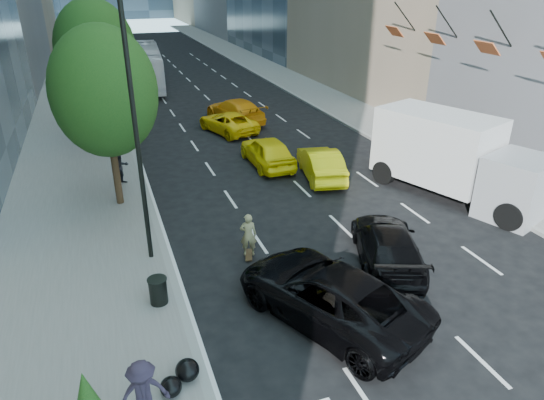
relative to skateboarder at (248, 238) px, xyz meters
name	(u,v)px	position (x,y,z in m)	size (l,w,h in m)	color
ground	(370,285)	(3.20, -3.00, -0.81)	(160.00, 160.00, 0.00)	black
sidewalk_left	(78,101)	(-5.80, 27.00, -0.73)	(6.00, 120.00, 0.15)	slate
sidewalk_right	(298,84)	(13.20, 27.00, -0.73)	(4.00, 120.00, 0.15)	slate
lamp_near	(138,96)	(-3.12, 1.00, 5.01)	(2.13, 0.22, 10.00)	black
lamp_far	(108,35)	(-3.12, 19.00, 5.01)	(2.13, 0.22, 10.00)	black
tree_near	(104,92)	(-4.00, 6.00, 4.16)	(4.20, 4.20, 7.46)	black
tree_mid	(96,50)	(-4.00, 16.00, 4.51)	(4.50, 4.50, 7.99)	black
tree_far	(92,37)	(-4.00, 29.00, 3.82)	(3.90, 3.90, 6.92)	black
traffic_signal	(100,32)	(-3.20, 37.00, 3.43)	(2.48, 0.53, 5.20)	black
facade_flags	(462,39)	(13.84, 7.00, 5.38)	(1.85, 13.30, 2.05)	black
skateboarder	(248,238)	(0.00, 0.00, 0.00)	(0.59, 0.39, 1.61)	#888055
black_sedan_lincoln	(329,294)	(1.20, -4.00, 0.02)	(2.74, 5.94, 1.65)	black
black_sedan_mercedes	(387,245)	(4.40, -2.00, -0.08)	(2.04, 5.03, 1.46)	black
taxi_a	(267,151)	(3.70, 8.50, -0.02)	(1.85, 4.59, 1.57)	yellow
taxi_b	(321,163)	(5.62, 6.00, -0.06)	(1.58, 4.54, 1.50)	yellow
taxi_c	(228,122)	(3.30, 15.00, -0.15)	(2.17, 4.70, 1.31)	yellow
taxi_d	(235,111)	(4.40, 17.08, 0.00)	(2.24, 5.52, 1.60)	orange
city_bus	(144,66)	(0.00, 31.29, 0.96)	(2.97, 12.68, 3.53)	white
box_truck	(455,157)	(10.28, 2.03, 1.04)	(5.19, 8.06, 3.63)	silver
pedestrian_a	(121,167)	(-3.74, 8.16, 0.18)	(0.82, 0.64, 1.68)	black
pedestrian_b	(112,126)	(-3.73, 15.00, 0.27)	(1.08, 0.45, 1.85)	black
pedestrian_c	(144,394)	(-4.26, -6.10, 0.19)	(1.10, 0.63, 1.70)	#2A2132
trash_can	(158,291)	(-3.40, -1.78, -0.25)	(0.54, 0.54, 0.81)	black
garbage_bags	(181,377)	(-3.35, -5.25, -0.42)	(1.02, 0.98, 0.50)	black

